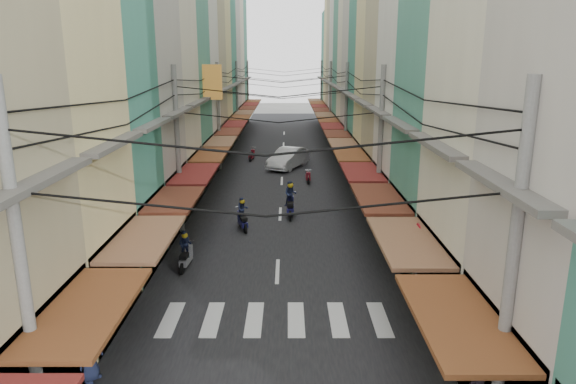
{
  "coord_description": "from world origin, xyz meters",
  "views": [
    {
      "loc": [
        0.42,
        -21.51,
        8.48
      ],
      "look_at": [
        0.44,
        4.31,
        1.73
      ],
      "focal_mm": 32.0,
      "sensor_mm": 36.0,
      "label": 1
    }
  ],
  "objects_px": {
    "bicycle": "(394,236)",
    "market_umbrella": "(440,226)",
    "traffic_sign": "(417,247)",
    "white_car": "(288,168)"
  },
  "relations": [
    {
      "from": "bicycle",
      "to": "traffic_sign",
      "type": "xyz_separation_m",
      "value": [
        -0.84,
        -7.58,
        2.32
      ]
    },
    {
      "from": "white_car",
      "to": "traffic_sign",
      "type": "bearing_deg",
      "value": -55.06
    },
    {
      "from": "market_umbrella",
      "to": "traffic_sign",
      "type": "distance_m",
      "value": 2.7
    },
    {
      "from": "traffic_sign",
      "to": "white_car",
      "type": "bearing_deg",
      "value": 100.27
    },
    {
      "from": "bicycle",
      "to": "market_umbrella",
      "type": "distance_m",
      "value": 5.8
    },
    {
      "from": "white_car",
      "to": "market_umbrella",
      "type": "bearing_deg",
      "value": -50.37
    },
    {
      "from": "white_car",
      "to": "market_umbrella",
      "type": "xyz_separation_m",
      "value": [
        5.76,
        -21.54,
        2.29
      ]
    },
    {
      "from": "bicycle",
      "to": "market_umbrella",
      "type": "relative_size",
      "value": 0.68
    },
    {
      "from": "bicycle",
      "to": "white_car",
      "type": "bearing_deg",
      "value": 4.42
    },
    {
      "from": "bicycle",
      "to": "traffic_sign",
      "type": "distance_m",
      "value": 7.97
    }
  ]
}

